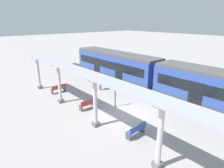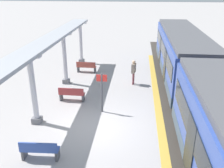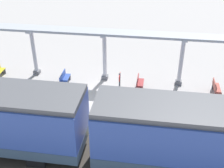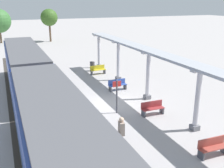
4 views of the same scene
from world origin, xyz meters
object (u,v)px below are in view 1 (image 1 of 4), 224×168
(canopy_pillar_second, at_px, (59,84))
(bench_far_end, at_px, (136,130))
(canopy_pillar_fourth, at_px, (160,136))
(canopy_pillar_nearest, at_px, (38,72))
(train_near_carriage, at_px, (116,66))
(passenger_waiting_near_edge, at_px, (100,80))
(canopy_pillar_third, at_px, (95,102))
(bench_extra_slot, at_px, (59,89))
(platform_info_sign, at_px, (115,92))
(bench_near_end, at_px, (88,104))

(canopy_pillar_second, height_order, bench_far_end, canopy_pillar_second)
(canopy_pillar_fourth, bearing_deg, canopy_pillar_nearest, -90.00)
(train_near_carriage, xyz_separation_m, canopy_pillar_nearest, (7.93, -3.28, -0.05))
(canopy_pillar_fourth, height_order, bench_far_end, canopy_pillar_fourth)
(passenger_waiting_near_edge, bearing_deg, train_near_carriage, -158.15)
(canopy_pillar_third, relative_size, bench_extra_slot, 2.32)
(canopy_pillar_nearest, distance_m, platform_info_sign, 9.27)
(bench_extra_slot, xyz_separation_m, platform_info_sign, (-2.14, 6.21, 0.89))
(canopy_pillar_nearest, distance_m, bench_near_end, 7.81)
(canopy_pillar_third, distance_m, bench_far_end, 3.24)
(canopy_pillar_third, relative_size, bench_near_end, 2.33)
(canopy_pillar_nearest, bearing_deg, train_near_carriage, 157.51)
(canopy_pillar_second, height_order, canopy_pillar_fourth, same)
(canopy_pillar_second, bearing_deg, train_near_carriage, -168.51)
(canopy_pillar_nearest, xyz_separation_m, bench_far_end, (-1.21, 12.89, -1.34))
(platform_info_sign, height_order, passenger_waiting_near_edge, platform_info_sign)
(canopy_pillar_second, distance_m, bench_extra_slot, 2.89)
(canopy_pillar_third, bearing_deg, train_near_carriage, -138.91)
(canopy_pillar_third, height_order, canopy_pillar_fourth, same)
(canopy_pillar_second, xyz_separation_m, bench_far_end, (-1.21, 8.00, -1.34))
(train_near_carriage, distance_m, canopy_pillar_third, 10.52)
(canopy_pillar_second, height_order, passenger_waiting_near_edge, canopy_pillar_second)
(canopy_pillar_second, bearing_deg, bench_far_end, 98.62)
(canopy_pillar_third, relative_size, canopy_pillar_fourth, 1.00)
(canopy_pillar_nearest, distance_m, bench_extra_slot, 3.00)
(bench_extra_slot, bearing_deg, canopy_pillar_third, 82.98)
(train_near_carriage, xyz_separation_m, canopy_pillar_second, (7.93, 1.61, -0.05))
(canopy_pillar_second, distance_m, bench_far_end, 8.20)
(bench_extra_slot, bearing_deg, passenger_waiting_near_edge, 150.74)
(bench_far_end, bearing_deg, train_near_carriage, -124.95)
(canopy_pillar_fourth, bearing_deg, passenger_waiting_near_edge, -113.22)
(canopy_pillar_nearest, relative_size, bench_near_end, 2.33)
(bench_far_end, bearing_deg, canopy_pillar_second, -81.38)
(canopy_pillar_third, relative_size, passenger_waiting_near_edge, 2.04)
(bench_extra_slot, relative_size, passenger_waiting_near_edge, 0.88)
(bench_far_end, distance_m, bench_extra_slot, 10.37)
(canopy_pillar_fourth, xyz_separation_m, bench_near_end, (-1.11, -7.82, -1.34))
(train_near_carriage, distance_m, passenger_waiting_near_edge, 3.61)
(passenger_waiting_near_edge, bearing_deg, bench_far_end, 67.47)
(canopy_pillar_second, height_order, canopy_pillar_third, same)
(platform_info_sign, bearing_deg, train_near_carriage, -131.67)
(canopy_pillar_third, bearing_deg, canopy_pillar_fourth, 90.00)
(platform_info_sign, bearing_deg, canopy_pillar_nearest, -70.55)
(bench_far_end, xyz_separation_m, platform_info_sign, (-1.87, -4.16, 0.89))
(canopy_pillar_nearest, relative_size, platform_info_sign, 1.59)
(canopy_pillar_nearest, distance_m, canopy_pillar_fourth, 15.44)
(canopy_pillar_second, xyz_separation_m, canopy_pillar_third, (0.00, 5.30, 0.00))
(canopy_pillar_third, height_order, bench_extra_slot, canopy_pillar_third)
(train_near_carriage, height_order, platform_info_sign, train_near_carriage)
(train_near_carriage, height_order, bench_extra_slot, train_near_carriage)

